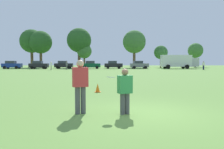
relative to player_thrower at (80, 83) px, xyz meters
name	(u,v)px	position (x,y,z in m)	size (l,w,h in m)	color
ground_plane	(146,113)	(2.14, 0.07, -0.99)	(185.24, 185.24, 0.00)	#608C3D
player_thrower	(80,83)	(0.00, 0.00, 0.00)	(0.54, 0.41, 1.75)	#4C4C51
player_defender	(125,89)	(1.44, -0.07, -0.17)	(0.50, 0.40, 1.47)	#4C4C51
frisbee	(111,77)	(0.99, -0.14, 0.21)	(0.27, 0.27, 0.07)	white
traffic_cone	(98,88)	(0.29, 5.40, -0.76)	(0.32, 0.32, 0.48)	#D8590C
parked_car_near_left	(12,65)	(-21.39, 46.51, -0.06)	(4.25, 2.31, 1.82)	navy
parked_car_mid_left	(39,65)	(-15.13, 46.06, -0.06)	(4.25, 2.31, 1.82)	black
parked_car_center	(64,65)	(-9.91, 48.13, -0.06)	(4.25, 2.31, 1.82)	black
parked_car_mid_right	(91,65)	(-3.33, 47.14, -0.06)	(4.25, 2.31, 1.82)	#0C4C2D
parked_car_near_right	(113,65)	(1.78, 47.75, -0.06)	(4.25, 2.31, 1.82)	black
parked_car_far_right	(139,65)	(7.74, 46.89, -0.06)	(4.25, 2.31, 1.82)	slate
box_truck	(179,61)	(17.06, 47.56, 0.76)	(8.57, 3.17, 3.18)	white
bystander_sideline_watcher	(51,65)	(-10.55, 38.87, -0.06)	(0.44, 0.52, 1.64)	gray
bystander_far_jogger	(67,65)	(-7.95, 41.57, -0.04)	(0.33, 0.50, 1.69)	#4C4C51
bystander_field_marshal	(203,65)	(20.14, 40.51, -0.02)	(0.53, 0.40, 1.71)	#1E234C
tree_west_maple	(32,41)	(-20.77, 58.74, 6.31)	(6.53, 6.53, 10.61)	brown
tree_center_elm	(41,42)	(-17.82, 57.14, 5.88)	(6.14, 6.14, 9.98)	brown
tree_east_birch	(79,40)	(-7.25, 56.11, 6.30)	(6.53, 6.53, 10.60)	brown
tree_east_oak	(84,51)	(-5.85, 55.99, 3.45)	(3.97, 3.97, 6.45)	brown
tree_far_east_pine	(134,42)	(7.64, 56.90, 5.98)	(6.24, 6.24, 10.14)	brown
tree_far_west_pine	(161,52)	(14.69, 55.90, 3.11)	(3.66, 3.66, 5.95)	brown
tree_horizon_center	(195,51)	(25.59, 60.25, 3.80)	(4.28, 4.28, 6.96)	brown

